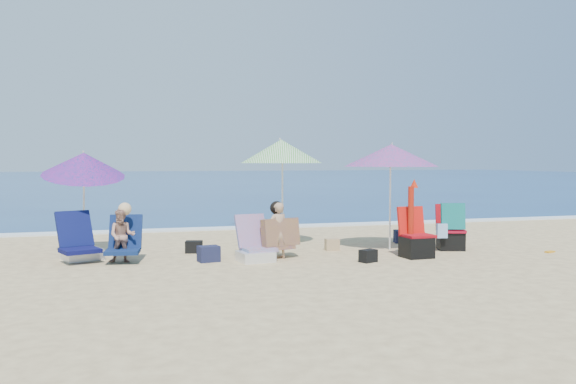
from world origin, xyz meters
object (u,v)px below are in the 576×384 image
object	(u,v)px
person_center	(278,231)
umbrella_striped	(281,151)
umbrella_blue	(84,164)
chair_navy	(80,247)
camp_chair_right	(450,233)
umbrella_turquoise	(391,155)
furled_umbrella	(411,214)
camp_chair_left	(416,242)
person_left	(123,235)
chair_rainbow	(255,249)

from	to	relation	value
person_center	umbrella_striped	bearing A→B (deg)	72.58
umbrella_blue	chair_navy	bearing A→B (deg)	-95.11
chair_navy	camp_chair_right	distance (m)	6.58
umbrella_turquoise	furled_umbrella	size ratio (longest dim) A/B	1.49
umbrella_blue	camp_chair_left	xyz separation A→B (m)	(5.46, -1.91, -1.34)
furled_umbrella	chair_navy	size ratio (longest dim) A/B	1.31
umbrella_striped	furled_umbrella	size ratio (longest dim) A/B	1.57
camp_chair_right	umbrella_striped	bearing A→B (deg)	152.94
camp_chair_left	chair_navy	bearing A→B (deg)	166.80
umbrella_blue	person_left	distance (m)	1.66
chair_navy	umbrella_blue	bearing A→B (deg)	84.89
furled_umbrella	person_left	xyz separation A→B (m)	(-4.79, 0.79, -0.29)
furled_umbrella	chair_navy	distance (m)	5.63
umbrella_blue	chair_rainbow	world-z (taller)	umbrella_blue
chair_rainbow	camp_chair_right	bearing A→B (deg)	2.25
umbrella_turquoise	umbrella_blue	distance (m)	5.53
camp_chair_right	chair_navy	bearing A→B (deg)	173.85
furled_umbrella	chair_rainbow	size ratio (longest dim) A/B	1.74
person_center	person_left	xyz separation A→B (m)	(-2.54, 0.33, -0.02)
furled_umbrella	camp_chair_left	world-z (taller)	furled_umbrella
furled_umbrella	umbrella_striped	bearing A→B (deg)	132.35
umbrella_striped	person_center	distance (m)	2.08
camp_chair_left	camp_chair_right	world-z (taller)	camp_chair_right
camp_chair_right	umbrella_turquoise	bearing A→B (deg)	161.57
chair_navy	person_center	distance (m)	3.32
chair_rainbow	camp_chair_left	world-z (taller)	camp_chair_left
umbrella_turquoise	chair_rainbow	xyz separation A→B (m)	(-2.70, -0.50, -1.55)
umbrella_blue	camp_chair_right	world-z (taller)	umbrella_blue
umbrella_striped	chair_rainbow	xyz separation A→B (m)	(-0.90, -1.60, -1.64)
umbrella_striped	chair_navy	xyz separation A→B (m)	(-3.69, -0.75, -1.62)
chair_navy	camp_chair_right	world-z (taller)	camp_chair_right
umbrella_striped	person_center	world-z (taller)	umbrella_striped
chair_navy	camp_chair_left	size ratio (longest dim) A/B	1.19
umbrella_blue	chair_navy	size ratio (longest dim) A/B	1.90
umbrella_striped	person_left	bearing A→B (deg)	-158.88
umbrella_blue	camp_chair_right	xyz separation A→B (m)	(6.49, -1.32, -1.28)
furled_umbrella	camp_chair_left	distance (m)	0.49
person_center	camp_chair_right	bearing A→B (deg)	0.63
umbrella_blue	chair_rainbow	xyz separation A→B (m)	(2.74, -1.47, -1.40)
chair_rainbow	furled_umbrella	bearing A→B (deg)	-7.44
chair_rainbow	person_left	world-z (taller)	person_left
umbrella_blue	camp_chair_right	bearing A→B (deg)	-11.49
furled_umbrella	chair_rainbow	xyz separation A→B (m)	(-2.68, 0.35, -0.54)
umbrella_blue	person_center	xyz separation A→B (m)	(3.17, -1.36, -1.13)
camp_chair_left	furled_umbrella	bearing A→B (deg)	115.11
umbrella_striped	person_center	xyz separation A→B (m)	(-0.47, -1.49, -1.37)
umbrella_blue	furled_umbrella	distance (m)	5.78
person_center	umbrella_blue	bearing A→B (deg)	156.83
furled_umbrella	camp_chair_right	bearing A→B (deg)	24.96
camp_chair_right	person_center	distance (m)	3.32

